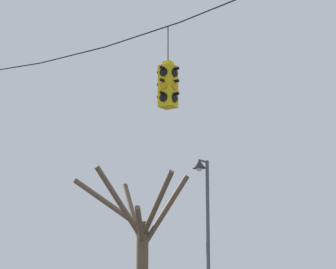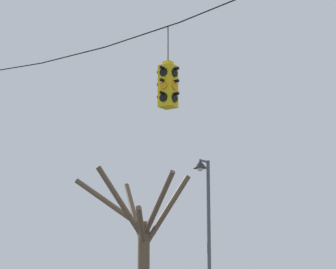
% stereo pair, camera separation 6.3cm
% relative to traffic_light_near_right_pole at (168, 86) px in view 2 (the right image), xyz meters
% --- Properties ---
extents(span_wire, '(15.57, 0.03, 0.90)m').
position_rel_traffic_light_near_right_pole_xyz_m(span_wire, '(-3.01, 0.00, 1.61)').
color(span_wire, black).
extents(traffic_light_near_right_pole, '(0.58, 0.58, 1.95)m').
position_rel_traffic_light_near_right_pole_xyz_m(traffic_light_near_right_pole, '(0.00, 0.00, 0.00)').
color(traffic_light_near_right_pole, yellow).
extents(street_lamp, '(0.44, 0.77, 5.26)m').
position_rel_traffic_light_near_right_pole_xyz_m(street_lamp, '(-2.67, 5.95, -2.13)').
color(street_lamp, '#515156').
rests_on(street_lamp, ground_plane).
extents(bare_tree, '(4.75, 3.33, 5.73)m').
position_rel_traffic_light_near_right_pole_xyz_m(bare_tree, '(-7.21, 8.58, -2.87)').
color(bare_tree, brown).
rests_on(bare_tree, ground_plane).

